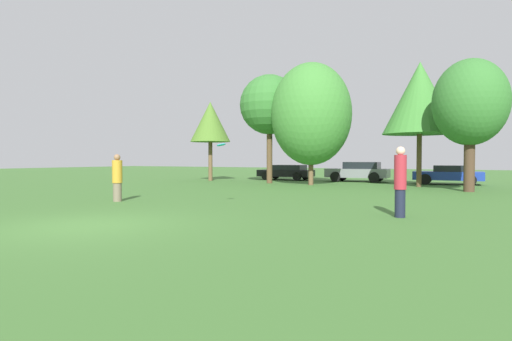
% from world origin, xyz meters
% --- Properties ---
extents(ground_plane, '(120.00, 120.00, 0.00)m').
position_xyz_m(ground_plane, '(0.00, 0.00, 0.00)').
color(ground_plane, '#3D6B2D').
extents(person_thrower, '(0.36, 0.36, 1.73)m').
position_xyz_m(person_thrower, '(-3.64, 4.19, 0.87)').
color(person_thrower, '#726651').
rests_on(person_thrower, ground).
extents(person_catcher, '(0.32, 0.32, 1.88)m').
position_xyz_m(person_catcher, '(6.10, 4.94, 0.96)').
color(person_catcher, '#191E33').
rests_on(person_catcher, ground).
extents(frisbee, '(0.29, 0.29, 0.09)m').
position_xyz_m(frisbee, '(0.62, 4.63, 2.00)').
color(frisbee, '#19B2D8').
extents(tree_0, '(2.87, 2.87, 5.65)m').
position_xyz_m(tree_0, '(-9.12, 17.69, 4.19)').
color(tree_0, brown).
rests_on(tree_0, ground).
extents(tree_1, '(3.80, 3.80, 6.91)m').
position_xyz_m(tree_1, '(-3.97, 16.94, 4.99)').
color(tree_1, brown).
rests_on(tree_1, ground).
extents(tree_2, '(4.77, 4.77, 7.26)m').
position_xyz_m(tree_2, '(-1.00, 16.58, 4.22)').
color(tree_2, brown).
rests_on(tree_2, ground).
extents(tree_3, '(4.00, 4.00, 6.94)m').
position_xyz_m(tree_3, '(4.87, 17.96, 4.93)').
color(tree_3, brown).
rests_on(tree_3, ground).
extents(tree_4, '(3.37, 3.37, 6.26)m').
position_xyz_m(tree_4, '(7.42, 15.44, 4.18)').
color(tree_4, '#473323').
rests_on(tree_4, ground).
extents(parked_car_black, '(4.05, 2.22, 1.11)m').
position_xyz_m(parked_car_black, '(-4.76, 21.28, 0.60)').
color(parked_car_black, black).
rests_on(parked_car_black, ground).
extents(parked_car_grey, '(4.21, 2.27, 1.35)m').
position_xyz_m(parked_car_grey, '(0.56, 21.41, 0.71)').
color(parked_car_grey, slate).
rests_on(parked_car_grey, ground).
extents(parked_car_blue, '(3.99, 2.19, 1.16)m').
position_xyz_m(parked_car_blue, '(6.18, 21.10, 0.63)').
color(parked_car_blue, '#1E389E').
rests_on(parked_car_blue, ground).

